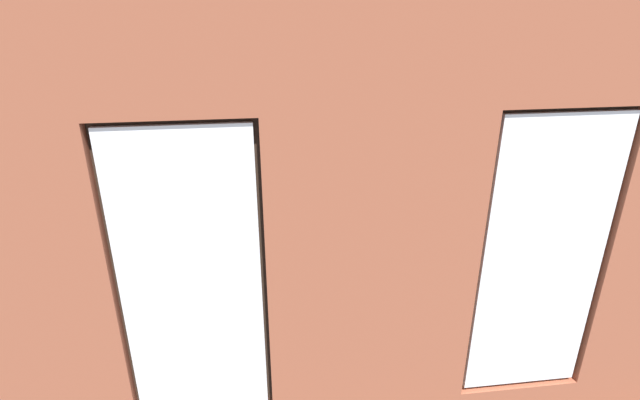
{
  "coord_description": "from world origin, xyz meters",
  "views": [
    {
      "loc": [
        0.65,
        5.32,
        3.14
      ],
      "look_at": [
        0.01,
        0.4,
        1.0
      ],
      "focal_mm": 28.0,
      "sensor_mm": 36.0,
      "label": 1
    }
  ],
  "objects_px": {
    "potted_plant_beside_window_right": "(82,358)",
    "candle_jar": "(319,220)",
    "potted_plant_foreground_right": "(137,153)",
    "remote_silver": "(280,225)",
    "potted_plant_by_left_couch": "(457,199)",
    "couch_left": "(537,257)",
    "papasan_chair": "(252,180)",
    "potted_plant_near_tv": "(109,248)",
    "remote_gray": "(297,217)",
    "coffee_table": "(310,223)",
    "couch_by_window": "(360,357)",
    "tv_flatscreen": "(79,198)",
    "potted_plant_corner_near_left": "(456,142)",
    "media_console": "(89,243)",
    "table_plant_small": "(337,204)",
    "potted_plant_between_couches": "(522,303)",
    "cup_ceramic": "(310,216)"
  },
  "relations": [
    {
      "from": "cup_ceramic",
      "to": "potted_plant_near_tv",
      "type": "xyz_separation_m",
      "value": [
        2.16,
        0.99,
        0.24
      ]
    },
    {
      "from": "cup_ceramic",
      "to": "tv_flatscreen",
      "type": "bearing_deg",
      "value": -0.62
    },
    {
      "from": "remote_silver",
      "to": "potted_plant_by_left_couch",
      "type": "bearing_deg",
      "value": -47.27
    },
    {
      "from": "remote_silver",
      "to": "potted_plant_by_left_couch",
      "type": "relative_size",
      "value": 0.26
    },
    {
      "from": "candle_jar",
      "to": "potted_plant_between_couches",
      "type": "relative_size",
      "value": 0.08
    },
    {
      "from": "cup_ceramic",
      "to": "papasan_chair",
      "type": "bearing_deg",
      "value": -62.75
    },
    {
      "from": "cup_ceramic",
      "to": "table_plant_small",
      "type": "relative_size",
      "value": 0.39
    },
    {
      "from": "potted_plant_near_tv",
      "to": "remote_gray",
      "type": "bearing_deg",
      "value": -151.48
    },
    {
      "from": "potted_plant_by_left_couch",
      "to": "remote_gray",
      "type": "bearing_deg",
      "value": 5.11
    },
    {
      "from": "couch_by_window",
      "to": "potted_plant_near_tv",
      "type": "xyz_separation_m",
      "value": [
        2.3,
        -1.49,
        0.36
      ]
    },
    {
      "from": "potted_plant_beside_window_right",
      "to": "candle_jar",
      "type": "bearing_deg",
      "value": -129.92
    },
    {
      "from": "candle_jar",
      "to": "potted_plant_near_tv",
      "type": "bearing_deg",
      "value": 20.99
    },
    {
      "from": "papasan_chair",
      "to": "potted_plant_corner_near_left",
      "type": "distance_m",
      "value": 3.36
    },
    {
      "from": "table_plant_small",
      "to": "papasan_chair",
      "type": "relative_size",
      "value": 0.23
    },
    {
      "from": "potted_plant_beside_window_right",
      "to": "potted_plant_by_left_couch",
      "type": "distance_m",
      "value": 4.94
    },
    {
      "from": "tv_flatscreen",
      "to": "potted_plant_corner_near_left",
      "type": "relative_size",
      "value": 0.91
    },
    {
      "from": "potted_plant_beside_window_right",
      "to": "remote_silver",
      "type": "bearing_deg",
      "value": -122.46
    },
    {
      "from": "potted_plant_foreground_right",
      "to": "potted_plant_near_tv",
      "type": "distance_m",
      "value": 2.78
    },
    {
      "from": "table_plant_small",
      "to": "potted_plant_near_tv",
      "type": "height_order",
      "value": "potted_plant_near_tv"
    },
    {
      "from": "couch_left",
      "to": "potted_plant_corner_near_left",
      "type": "xyz_separation_m",
      "value": [
        -0.15,
        -2.95,
        0.45
      ]
    },
    {
      "from": "remote_gray",
      "to": "potted_plant_foreground_right",
      "type": "height_order",
      "value": "potted_plant_foreground_right"
    },
    {
      "from": "tv_flatscreen",
      "to": "potted_plant_foreground_right",
      "type": "relative_size",
      "value": 0.86
    },
    {
      "from": "cup_ceramic",
      "to": "potted_plant_beside_window_right",
      "type": "bearing_deg",
      "value": 52.77
    },
    {
      "from": "potted_plant_corner_near_left",
      "to": "potted_plant_foreground_right",
      "type": "distance_m",
      "value": 5.01
    },
    {
      "from": "coffee_table",
      "to": "cup_ceramic",
      "type": "relative_size",
      "value": 13.26
    },
    {
      "from": "couch_left",
      "to": "potted_plant_beside_window_right",
      "type": "relative_size",
      "value": 1.69
    },
    {
      "from": "candle_jar",
      "to": "media_console",
      "type": "bearing_deg",
      "value": -2.96
    },
    {
      "from": "table_plant_small",
      "to": "potted_plant_corner_near_left",
      "type": "distance_m",
      "value": 2.81
    },
    {
      "from": "coffee_table",
      "to": "potted_plant_corner_near_left",
      "type": "height_order",
      "value": "potted_plant_corner_near_left"
    },
    {
      "from": "papasan_chair",
      "to": "coffee_table",
      "type": "bearing_deg",
      "value": 117.25
    },
    {
      "from": "couch_left",
      "to": "papasan_chair",
      "type": "bearing_deg",
      "value": -124.77
    },
    {
      "from": "candle_jar",
      "to": "coffee_table",
      "type": "bearing_deg",
      "value": -50.22
    },
    {
      "from": "table_plant_small",
      "to": "remote_gray",
      "type": "bearing_deg",
      "value": 4.29
    },
    {
      "from": "coffee_table",
      "to": "potted_plant_between_couches",
      "type": "relative_size",
      "value": 0.95
    },
    {
      "from": "cup_ceramic",
      "to": "potted_plant_foreground_right",
      "type": "bearing_deg",
      "value": -36.3
    },
    {
      "from": "candle_jar",
      "to": "potted_plant_foreground_right",
      "type": "relative_size",
      "value": 0.09
    },
    {
      "from": "tv_flatscreen",
      "to": "potted_plant_by_left_couch",
      "type": "distance_m",
      "value": 4.79
    },
    {
      "from": "couch_left",
      "to": "coffee_table",
      "type": "bearing_deg",
      "value": -110.9
    },
    {
      "from": "tv_flatscreen",
      "to": "potted_plant_beside_window_right",
      "type": "height_order",
      "value": "tv_flatscreen"
    },
    {
      "from": "candle_jar",
      "to": "potted_plant_by_left_couch",
      "type": "xyz_separation_m",
      "value": [
        -1.94,
        -0.42,
        -0.01
      ]
    },
    {
      "from": "remote_gray",
      "to": "potted_plant_near_tv",
      "type": "height_order",
      "value": "potted_plant_near_tv"
    },
    {
      "from": "remote_silver",
      "to": "table_plant_small",
      "type": "bearing_deg",
      "value": -38.19
    },
    {
      "from": "potted_plant_near_tv",
      "to": "potted_plant_by_left_couch",
      "type": "bearing_deg",
      "value": -163.03
    },
    {
      "from": "coffee_table",
      "to": "potted_plant_near_tv",
      "type": "height_order",
      "value": "potted_plant_near_tv"
    },
    {
      "from": "tv_flatscreen",
      "to": "couch_by_window",
      "type": "bearing_deg",
      "value": 138.63
    },
    {
      "from": "couch_left",
      "to": "papasan_chair",
      "type": "height_order",
      "value": "couch_left"
    },
    {
      "from": "couch_by_window",
      "to": "papasan_chair",
      "type": "bearing_deg",
      "value": -77.62
    },
    {
      "from": "potted_plant_corner_near_left",
      "to": "potted_plant_beside_window_right",
      "type": "relative_size",
      "value": 0.99
    },
    {
      "from": "potted_plant_near_tv",
      "to": "media_console",
      "type": "bearing_deg",
      "value": -61.34
    },
    {
      "from": "cup_ceramic",
      "to": "papasan_chair",
      "type": "relative_size",
      "value": 0.09
    }
  ]
}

